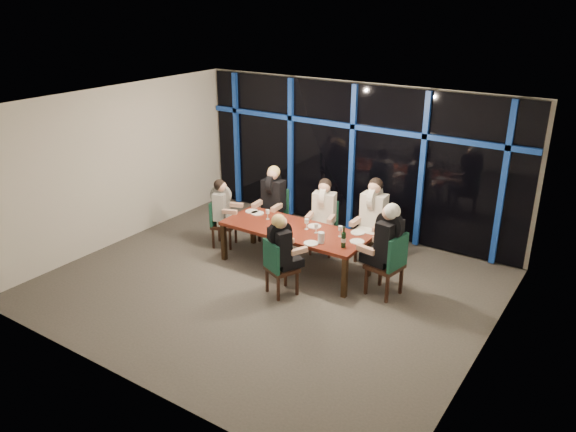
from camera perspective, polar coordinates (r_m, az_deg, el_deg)
The scene contains 29 objects.
room at distance 8.69m, azimuth -2.20°, elevation 4.76°, with size 7.04×7.00×3.02m.
window_wall at distance 11.23m, azimuth 6.69°, elevation 6.04°, with size 6.86×0.43×2.94m.
dining_table at distance 9.77m, azimuth 0.65°, elevation -1.64°, with size 2.60×1.00×0.75m.
chair_far_left at distance 11.00m, azimuth -1.34°, elevation 0.49°, with size 0.52×0.52×1.03m.
chair_far_mid at distance 10.48m, azimuth 3.73°, elevation -0.80°, with size 0.55×0.55×0.98m.
chair_far_right at distance 10.24m, azimuth 8.72°, elevation -1.29°, with size 0.50×0.50×1.07m.
chair_end_left at distance 10.79m, azimuth -6.93°, elevation -0.47°, with size 0.55×0.55×0.91m.
chair_end_right at distance 9.03m, azimuth 10.33°, elevation -4.64°, with size 0.58×0.58×1.08m.
chair_near_mid at distance 8.95m, azimuth -1.09°, elevation -5.02°, with size 0.58×0.58×0.95m.
diner_far_left at distance 10.79m, azimuth -1.58°, elevation 2.35°, with size 0.53×0.66×1.00m.
diner_far_mid at distance 10.27m, azimuth 3.65°, elevation 1.04°, with size 0.56×0.66×0.96m.
diner_far_right at distance 10.01m, azimuth 8.63°, elevation 0.76°, with size 0.53×0.66×1.04m.
diner_end_left at distance 10.64m, azimuth -6.63°, elevation 1.30°, with size 0.62×0.56×0.89m.
diner_end_right at distance 8.90m, azimuth 10.02°, elevation -2.01°, with size 0.71×0.58×1.05m.
diner_near_mid at distance 8.83m, azimuth -0.66°, elevation -2.70°, with size 0.60×0.65×0.93m.
plate_far_left at distance 10.42m, azimuth -3.13°, elevation 0.29°, with size 0.24×0.24×0.01m, color white.
plate_far_mid at distance 9.83m, azimuth 2.70°, elevation -1.04°, with size 0.24×0.24×0.01m, color white.
plate_far_right at distance 9.63m, azimuth 7.09°, elevation -1.69°, with size 0.24×0.24×0.01m, color white.
plate_end_left at distance 10.51m, azimuth -3.70°, elevation 0.48°, with size 0.24×0.24×0.01m, color white.
plate_end_right at distance 9.29m, azimuth 7.03°, elevation -2.59°, with size 0.24×0.24×0.01m, color white.
plate_near_mid at distance 9.17m, azimuth 2.35°, elevation -2.78°, with size 0.24×0.24×0.01m, color white.
wine_bottle at distance 9.03m, azimuth 5.66°, elevation -2.40°, with size 0.08×0.08×0.35m.
water_pitcher at distance 9.17m, azimuth 3.38°, elevation -2.21°, with size 0.12×0.10×0.19m.
tea_light at distance 9.64m, azimuth -0.71°, elevation -1.45°, with size 0.04×0.04×0.03m, color #FF9B4C.
wine_glass_a at distance 9.70m, azimuth -1.45°, elevation -0.58°, with size 0.07×0.07×0.18m.
wine_glass_b at distance 9.67m, azimuth 1.90°, elevation -0.58°, with size 0.07×0.07×0.19m.
wine_glass_c at distance 9.54m, azimuth 2.88°, elevation -1.04°, with size 0.06×0.06×0.17m.
wine_glass_d at distance 10.10m, azimuth -2.08°, elevation 0.38°, with size 0.07×0.07×0.18m.
wine_glass_e at distance 9.42m, azimuth 5.34°, elevation -1.32°, with size 0.07×0.07×0.19m.
Camera 1 is at (4.87, -6.73, 4.55)m, focal length 35.00 mm.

